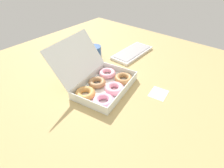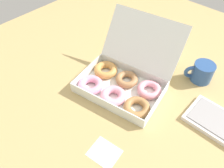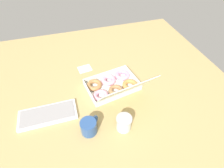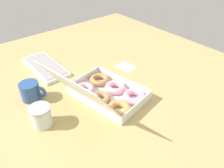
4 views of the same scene
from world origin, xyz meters
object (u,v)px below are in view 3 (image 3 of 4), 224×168
Objects in this scene: coffee_mug at (89,126)px; glass_jar at (124,123)px; keyboard at (48,115)px; donut_box at (114,85)px.

glass_jar reaches higher than coffee_mug.
coffee_mug is (-22.08, 17.02, 3.38)cm from keyboard.
coffee_mug is 1.23× the size of glass_jar.
coffee_mug is at bearing 50.70° from donut_box.
glass_jar is at bearing 83.26° from donut_box.
glass_jar is (3.66, 30.99, 1.35)cm from donut_box.
donut_box is 3.77× the size of coffee_mug.
donut_box is at bearing -96.74° from glass_jar.
keyboard is 45.89cm from glass_jar.
keyboard is at bearing -26.70° from glass_jar.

